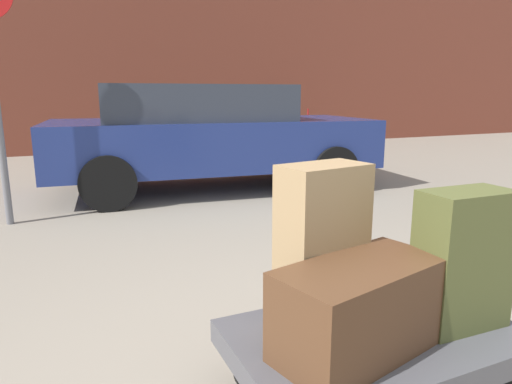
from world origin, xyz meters
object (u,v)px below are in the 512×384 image
at_px(bollard_kerb_mid, 317,139).
at_px(bollard_kerb_near, 258,142).
at_px(bicycle_leaning, 290,133).
at_px(duffel_bag_brown_center, 360,308).
at_px(luggage_cart, 374,347).
at_px(suitcase_tan_rear_right, 322,245).
at_px(parked_car, 209,134).
at_px(suitcase_olive_stacked_top, 463,259).

bearing_deg(bollard_kerb_mid, bollard_kerb_near, 180.00).
bearing_deg(bollard_kerb_near, bicycle_leaning, 43.25).
bearing_deg(duffel_bag_brown_center, bicycle_leaning, 49.70).
height_order(duffel_bag_brown_center, bicycle_leaning, bicycle_leaning).
xyz_separation_m(luggage_cart, bicycle_leaning, (4.19, 8.47, 0.11)).
bearing_deg(suitcase_tan_rear_right, bicycle_leaning, 53.40).
distance_m(luggage_cart, parked_car, 4.71).
xyz_separation_m(duffel_bag_brown_center, parked_car, (0.97, 4.70, 0.25)).
bearing_deg(suitcase_olive_stacked_top, bollard_kerb_near, 73.59).
xyz_separation_m(parked_car, bollard_kerb_near, (1.86, 2.45, -0.41)).
xyz_separation_m(bollard_kerb_near, bollard_kerb_mid, (1.39, 0.00, 0.00)).
relative_size(suitcase_tan_rear_right, duffel_bag_brown_center, 1.01).
xyz_separation_m(luggage_cart, bollard_kerb_near, (2.68, 7.05, 0.08)).
distance_m(suitcase_tan_rear_right, duffel_bag_brown_center, 0.32).
relative_size(parked_car, bollard_kerb_near, 6.40).
relative_size(parked_car, bollard_kerb_mid, 6.40).
bearing_deg(bicycle_leaning, suitcase_olive_stacked_top, -114.12).
xyz_separation_m(suitcase_tan_rear_right, bicycle_leaning, (4.35, 8.30, -0.31)).
height_order(duffel_bag_brown_center, parked_car, parked_car).
bearing_deg(parked_car, suitcase_tan_rear_right, -102.46).
height_order(suitcase_olive_stacked_top, bollard_kerb_near, suitcase_olive_stacked_top).
bearing_deg(suitcase_tan_rear_right, bollard_kerb_near, 58.63).
distance_m(luggage_cart, duffel_bag_brown_center, 0.30).
bearing_deg(bollard_kerb_near, suitcase_tan_rear_right, -112.42).
distance_m(parked_car, bollard_kerb_near, 3.10).
bearing_deg(duffel_bag_brown_center, suitcase_tan_rear_right, 77.47).
xyz_separation_m(suitcase_olive_stacked_top, bollard_kerb_mid, (3.72, 7.15, -0.28)).
relative_size(duffel_bag_brown_center, bollard_kerb_mid, 0.96).
xyz_separation_m(suitcase_olive_stacked_top, bollard_kerb_near, (2.33, 7.15, -0.28)).
bearing_deg(bollard_kerb_mid, suitcase_tan_rear_right, -121.59).
distance_m(suitcase_tan_rear_right, suitcase_olive_stacked_top, 0.58).
height_order(duffel_bag_brown_center, bollard_kerb_near, bollard_kerb_near).
height_order(luggage_cart, bollard_kerb_near, bollard_kerb_near).
relative_size(suitcase_tan_rear_right, suitcase_olive_stacked_top, 1.17).
relative_size(duffel_bag_brown_center, bicycle_leaning, 0.39).
bearing_deg(bicycle_leaning, duffel_bag_brown_center, -116.89).
bearing_deg(suitcase_olive_stacked_top, suitcase_tan_rear_right, 153.52).
xyz_separation_m(luggage_cart, suitcase_tan_rear_right, (-0.16, 0.18, 0.41)).
xyz_separation_m(suitcase_olive_stacked_top, bicycle_leaning, (3.84, 8.57, -0.26)).
xyz_separation_m(luggage_cart, duffel_bag_brown_center, (-0.15, -0.09, 0.25)).
relative_size(parked_car, bicycle_leaning, 2.59).
height_order(parked_car, bicycle_leaning, parked_car).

